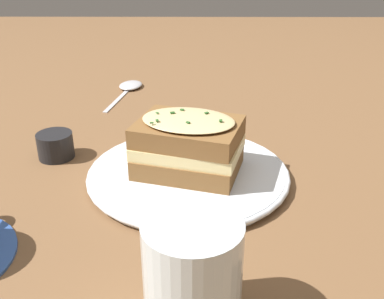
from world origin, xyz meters
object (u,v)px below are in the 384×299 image
at_px(spoon, 129,87).
at_px(sandwich, 192,145).
at_px(water_glass, 192,275).
at_px(dinner_plate, 192,174).
at_px(condiment_pot, 55,146).

bearing_deg(spoon, sandwich, -59.61).
bearing_deg(water_glass, spoon, -167.61).
bearing_deg(dinner_plate, sandwich, -161.39).
bearing_deg(condiment_pot, spoon, 168.49).
bearing_deg(dinner_plate, spoon, -160.42).
xyz_separation_m(dinner_plate, spoon, (-0.36, -0.13, -0.00)).
bearing_deg(water_glass, condiment_pot, -146.64).
relative_size(spoon, condiment_pot, 3.58).
bearing_deg(spoon, dinner_plate, -59.61).
bearing_deg(sandwich, water_glass, 0.57).
relative_size(dinner_plate, sandwich, 1.75).
bearing_deg(dinner_plate, condiment_pot, -107.23).
xyz_separation_m(dinner_plate, sandwich, (-0.00, -0.00, 0.04)).
relative_size(dinner_plate, condiment_pot, 5.20).
xyz_separation_m(sandwich, condiment_pot, (-0.06, -0.19, -0.03)).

